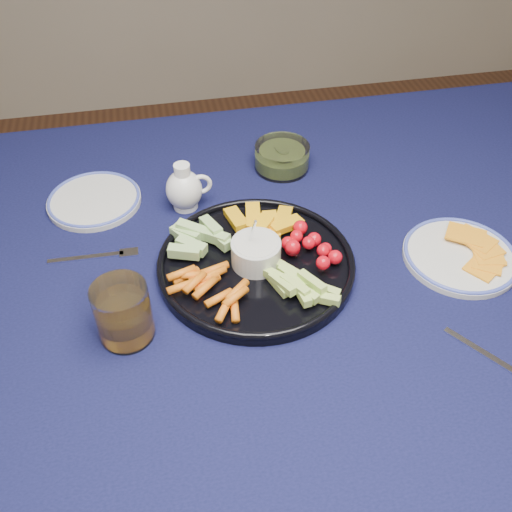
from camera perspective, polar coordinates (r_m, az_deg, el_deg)
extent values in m
plane|color=brown|center=(1.63, 0.52, -19.47)|extent=(4.00, 4.00, 0.00)
cylinder|color=#482718|center=(1.82, 20.52, 2.89)|extent=(0.07, 0.07, 0.70)
cube|color=#482718|center=(1.04, 0.77, -1.13)|extent=(1.60, 1.00, 0.04)
cube|color=black|center=(1.03, 0.78, -0.21)|extent=(1.66, 1.06, 0.01)
cube|color=black|center=(1.53, -3.47, 9.27)|extent=(1.66, 0.01, 0.30)
cylinder|color=black|center=(1.00, 0.00, -0.98)|extent=(0.34, 0.34, 0.02)
torus|color=black|center=(0.99, 0.00, -0.50)|extent=(0.35, 0.35, 0.01)
cylinder|color=silver|center=(0.98, 0.00, 0.30)|extent=(0.09, 0.09, 0.05)
cylinder|color=silver|center=(0.96, 0.00, 1.13)|extent=(0.07, 0.07, 0.01)
cylinder|color=white|center=(1.14, -7.05, 5.12)|extent=(0.05, 0.05, 0.01)
ellipsoid|color=white|center=(1.12, -7.20, 6.59)|extent=(0.07, 0.07, 0.08)
cylinder|color=white|center=(1.09, -7.40, 8.35)|extent=(0.03, 0.03, 0.03)
torus|color=white|center=(1.11, -5.54, 7.15)|extent=(0.04, 0.01, 0.04)
torus|color=#4655C4|center=(1.10, -7.33, 7.74)|extent=(0.04, 0.04, 0.00)
cylinder|color=white|center=(1.23, 2.61, 9.87)|extent=(0.12, 0.12, 0.05)
cylinder|color=#50631C|center=(1.23, 2.60, 9.49)|extent=(0.10, 0.10, 0.03)
cylinder|color=silver|center=(1.08, 19.70, -0.04)|extent=(0.20, 0.20, 0.01)
torus|color=#4655C4|center=(1.08, 19.78, 0.21)|extent=(0.20, 0.20, 0.01)
cylinder|color=white|center=(0.89, -13.14, -5.53)|extent=(0.09, 0.09, 0.10)
cylinder|color=orange|center=(0.91, -12.92, -6.47)|extent=(0.07, 0.07, 0.05)
cube|color=silver|center=(1.07, -16.65, -0.17)|extent=(0.13, 0.01, 0.00)
cube|color=silver|center=(1.06, -12.58, 0.32)|extent=(0.03, 0.02, 0.00)
cube|color=silver|center=(0.94, 22.07, -9.17)|extent=(0.09, 0.12, 0.00)
cylinder|color=silver|center=(1.19, -15.86, 5.33)|extent=(0.18, 0.18, 0.01)
torus|color=#4655C4|center=(1.18, -15.92, 5.58)|extent=(0.18, 0.18, 0.01)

